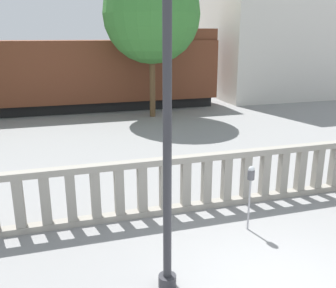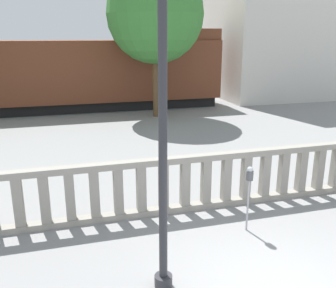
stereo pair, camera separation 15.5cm
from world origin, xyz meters
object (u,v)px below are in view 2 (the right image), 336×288
at_px(tree_left, 155,14).
at_px(parking_meter, 249,181).
at_px(lamppost, 163,99).
at_px(train_near, 33,75).

bearing_deg(tree_left, parking_meter, -94.70).
bearing_deg(parking_meter, lamppost, -149.06).
bearing_deg(parking_meter, tree_left, 85.30).
xyz_separation_m(lamppost, tree_left, (3.13, 12.95, 1.79)).
bearing_deg(lamppost, train_near, 99.92).
height_order(lamppost, train_near, lamppost).
distance_m(lamppost, tree_left, 13.45).
distance_m(parking_meter, train_near, 15.32).
bearing_deg(train_near, lamppost, -80.08).
distance_m(lamppost, parking_meter, 3.22).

